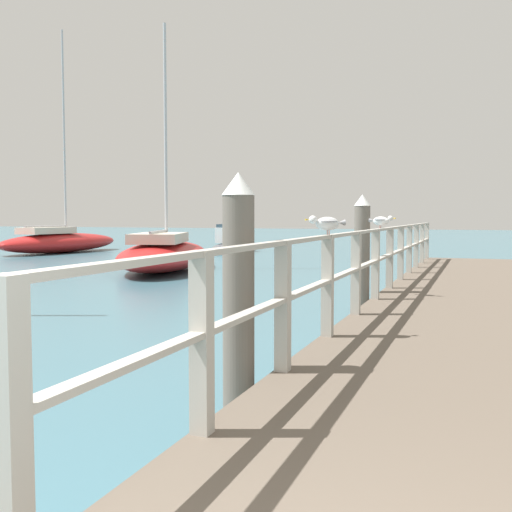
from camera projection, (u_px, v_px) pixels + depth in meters
name	position (u px, v px, depth m)	size (l,w,h in m)	color
pier_deck	(462.00, 308.00, 10.28)	(2.81, 19.67, 0.39)	brown
pier_railing	(383.00, 253.00, 10.68)	(0.12, 18.19, 1.15)	#B2ADA3
dock_piling_near	(239.00, 293.00, 5.35)	(0.29, 0.29, 2.13)	#6B6056
dock_piling_far	(362.00, 254.00, 10.84)	(0.29, 0.29, 2.13)	#6B6056
seagull_foreground	(327.00, 223.00, 6.78)	(0.41, 0.33, 0.21)	white
seagull_background	(381.00, 220.00, 10.34)	(0.47, 0.23, 0.21)	white
boat_0	(164.00, 254.00, 19.74)	(4.79, 7.91, 7.97)	red
boat_1	(60.00, 241.00, 29.06)	(2.86, 7.57, 10.53)	red
boat_5	(233.00, 242.00, 29.96)	(1.60, 4.48, 1.36)	#4C4C51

